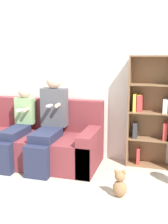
# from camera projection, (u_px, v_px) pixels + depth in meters

# --- Properties ---
(ground_plane) EXTENTS (14.00, 14.00, 0.00)m
(ground_plane) POSITION_uv_depth(u_px,v_px,m) (28.00, 176.00, 3.57)
(ground_plane) COLOR #B2A893
(back_wall) EXTENTS (10.00, 0.06, 2.55)m
(back_wall) POSITION_uv_depth(u_px,v_px,m) (53.00, 71.00, 4.21)
(back_wall) COLOR silver
(back_wall) RESTS_ON ground_plane
(couch) EXTENTS (2.14, 0.82, 0.88)m
(couch) POSITION_uv_depth(u_px,v_px,m) (26.00, 142.00, 4.07)
(couch) COLOR maroon
(couch) RESTS_ON ground_plane
(adult_seated) EXTENTS (0.37, 0.80, 1.27)m
(adult_seated) POSITION_uv_depth(u_px,v_px,m) (49.00, 120.00, 3.81)
(adult_seated) COLOR #232842
(adult_seated) RESTS_ON ground_plane
(child_seated) EXTENTS (0.29, 0.80, 1.08)m
(child_seated) POSITION_uv_depth(u_px,v_px,m) (17.00, 126.00, 3.91)
(child_seated) COLOR #232842
(child_seated) RESTS_ON ground_plane
(bookshelf) EXTENTS (0.58, 0.25, 1.51)m
(bookshelf) POSITION_uv_depth(u_px,v_px,m) (149.00, 113.00, 3.81)
(bookshelf) COLOR brown
(bookshelf) RESTS_ON ground_plane
(teddy_bear) EXTENTS (0.16, 0.13, 0.31)m
(teddy_bear) POSITION_uv_depth(u_px,v_px,m) (120.00, 184.00, 3.03)
(teddy_bear) COLOR #936B47
(teddy_bear) RESTS_ON ground_plane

